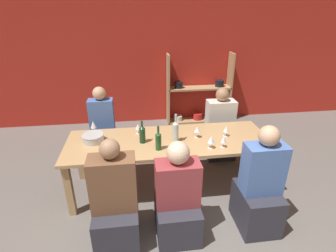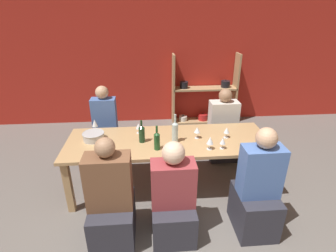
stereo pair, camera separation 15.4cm
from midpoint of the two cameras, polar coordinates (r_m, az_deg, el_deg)
The scene contains 18 objects.
wall_back_red at distance 5.45m, azimuth -0.00°, elevation 14.73°, with size 8.80×0.06×2.70m.
shelf_unit at distance 5.59m, azimuth 8.69°, elevation 5.90°, with size 1.34×0.30×1.44m.
dining_table at distance 3.38m, azimuth 1.45°, elevation -4.24°, with size 2.59×0.89×0.73m.
mixing_bowl at distance 3.43m, azimuth -14.67°, elevation -2.14°, with size 0.27×0.27×0.10m.
wine_bottle_green at distance 3.26m, azimuth -4.38°, elevation -1.62°, with size 0.08×0.08×0.29m.
wine_bottle_dark at distance 3.08m, azimuth -0.99°, elevation -3.13°, with size 0.07×0.07×0.30m.
wine_bottle_amber at distance 3.24m, azimuth 2.89°, elevation -1.17°, with size 0.08×0.08×0.37m.
wine_glass_empty_a at distance 3.46m, azimuth 13.90°, elevation -0.95°, with size 0.07×0.07×0.15m.
wine_glass_red_a at distance 3.14m, azimuth 10.54°, elevation -3.20°, with size 0.08×0.08×0.16m.
wine_glass_empty_b at distance 3.19m, azimuth 13.20°, elevation -3.23°, with size 0.07×0.07×0.14m.
wine_glass_red_b at distance 3.50m, azimuth -5.19°, elevation -0.08°, with size 0.07×0.07×0.14m.
wine_glass_white_a at distance 3.37m, azimuth 7.67°, elevation -0.92°, with size 0.08×0.08×0.15m.
wine_glass_empty_c at distance 3.65m, azimuth -14.50°, elevation 0.59°, with size 0.08×0.08×0.17m.
person_near_a at distance 3.06m, azimuth 20.14°, elevation -13.93°, with size 0.42×0.52×1.24m.
person_far_a at distance 4.36m, azimuth 12.66°, elevation -1.45°, with size 0.44×0.55×1.15m.
person_near_b at distance 2.86m, azimuth -10.65°, elevation -16.42°, with size 0.45×0.56×1.19m.
person_far_b at distance 4.17m, azimuth -12.22°, elevation -1.87°, with size 0.36×0.45×1.24m.
person_near_c at distance 2.87m, azimuth 2.68°, elevation -16.30°, with size 0.45×0.56×1.12m.
Camera 2 is at (-0.37, -1.53, 2.28)m, focal length 28.00 mm.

